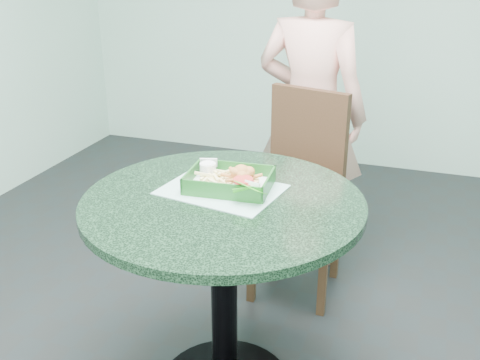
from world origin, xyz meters
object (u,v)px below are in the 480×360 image
(diner_person, at_px, (311,112))
(cafe_table, at_px, (224,250))
(sauce_ramekin, at_px, (210,172))
(dining_chair, at_px, (302,179))
(food_basket, at_px, (230,189))
(crab_sandwich, at_px, (241,181))

(diner_person, bearing_deg, cafe_table, 96.34)
(diner_person, relative_size, sauce_ramekin, 27.61)
(cafe_table, bearing_deg, sauce_ramekin, 126.66)
(sauce_ramekin, bearing_deg, dining_chair, 75.03)
(cafe_table, relative_size, food_basket, 3.34)
(cafe_table, bearing_deg, food_basket, 94.91)
(cafe_table, distance_m, food_basket, 0.20)
(dining_chair, relative_size, food_basket, 3.41)
(food_basket, bearing_deg, dining_chair, 82.93)
(cafe_table, distance_m, sauce_ramekin, 0.27)
(diner_person, xyz_separation_m, food_basket, (-0.06, -1.00, -0.00))
(food_basket, distance_m, crab_sandwich, 0.05)
(cafe_table, xyz_separation_m, diner_person, (0.05, 1.08, 0.19))
(cafe_table, relative_size, sauce_ramekin, 16.31)
(dining_chair, bearing_deg, crab_sandwich, -78.65)
(food_basket, xyz_separation_m, crab_sandwich, (0.04, 0.00, 0.03))
(cafe_table, bearing_deg, diner_person, 87.45)
(cafe_table, xyz_separation_m, dining_chair, (0.08, 0.80, -0.05))
(sauce_ramekin, bearing_deg, food_basket, -28.67)
(dining_chair, height_order, food_basket, dining_chair)
(dining_chair, distance_m, food_basket, 0.76)
(cafe_table, distance_m, crab_sandwich, 0.24)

